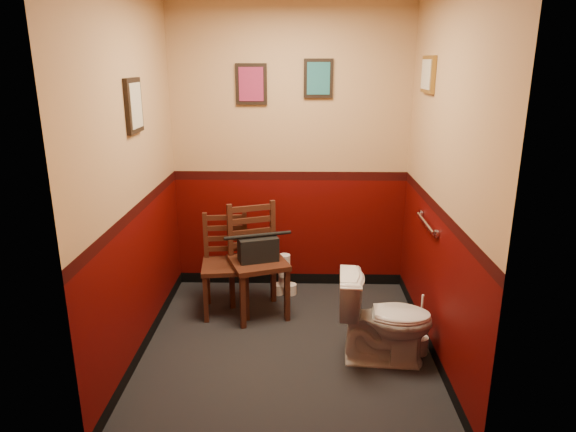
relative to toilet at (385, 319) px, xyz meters
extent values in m
cube|color=black|center=(-0.72, 0.16, -0.34)|extent=(2.20, 2.40, 0.00)
cube|color=#450503|center=(-0.72, 1.36, 1.01)|extent=(2.20, 0.00, 2.70)
cube|color=#450503|center=(-0.72, -1.04, 1.01)|extent=(2.20, 0.00, 2.70)
cube|color=#450503|center=(-1.82, 0.16, 1.01)|extent=(0.00, 2.40, 2.70)
cube|color=#450503|center=(0.38, 0.16, 1.01)|extent=(0.00, 2.40, 2.70)
cylinder|color=silver|center=(0.35, 0.41, 0.61)|extent=(0.03, 0.50, 0.03)
cylinder|color=silver|center=(0.37, 0.16, 0.61)|extent=(0.02, 0.06, 0.06)
cylinder|color=silver|center=(0.37, 0.66, 0.61)|extent=(0.02, 0.06, 0.06)
cube|color=black|center=(-1.07, 1.34, 1.61)|extent=(0.28, 0.03, 0.36)
cube|color=maroon|center=(-1.07, 1.33, 1.61)|extent=(0.22, 0.01, 0.30)
cube|color=black|center=(-0.47, 1.34, 1.66)|extent=(0.26, 0.03, 0.34)
cube|color=#22666F|center=(-0.47, 1.33, 1.66)|extent=(0.20, 0.01, 0.28)
cube|color=black|center=(-1.80, 0.26, 1.51)|extent=(0.03, 0.30, 0.38)
cube|color=beige|center=(-1.79, 0.26, 1.51)|extent=(0.01, 0.24, 0.31)
cube|color=olive|center=(0.36, 0.76, 1.71)|extent=(0.03, 0.34, 0.28)
cube|color=beige|center=(0.35, 0.76, 1.71)|extent=(0.01, 0.28, 0.22)
imported|color=white|center=(0.00, 0.00, 0.00)|extent=(0.72, 0.44, 0.68)
cylinder|color=silver|center=(0.29, 0.10, -0.27)|extent=(0.14, 0.14, 0.14)
cylinder|color=silver|center=(0.29, 0.10, -0.04)|extent=(0.02, 0.02, 0.39)
cube|color=#3E1D12|center=(-1.27, 0.75, 0.10)|extent=(0.45, 0.45, 0.04)
cube|color=#3E1D12|center=(-1.42, 0.55, -0.12)|extent=(0.04, 0.04, 0.44)
cube|color=#3E1D12|center=(-1.46, 0.90, -0.12)|extent=(0.04, 0.04, 0.44)
cube|color=#3E1D12|center=(-1.08, 0.60, -0.12)|extent=(0.04, 0.04, 0.44)
cube|color=#3E1D12|center=(-1.12, 0.94, -0.12)|extent=(0.04, 0.04, 0.44)
cube|color=#3E1D12|center=(-1.47, 0.91, 0.32)|extent=(0.04, 0.04, 0.44)
cube|color=#3E1D12|center=(-1.12, 0.95, 0.32)|extent=(0.04, 0.04, 0.44)
cube|color=#3E1D12|center=(-1.29, 0.93, 0.19)|extent=(0.33, 0.06, 0.04)
cube|color=#3E1D12|center=(-1.29, 0.93, 0.29)|extent=(0.33, 0.06, 0.04)
cube|color=#3E1D12|center=(-1.29, 0.93, 0.39)|extent=(0.33, 0.06, 0.04)
cube|color=#3E1D12|center=(-1.29, 0.93, 0.49)|extent=(0.33, 0.06, 0.04)
cube|color=#3E1D12|center=(-0.98, 0.71, 0.15)|extent=(0.58, 0.58, 0.04)
cube|color=#3E1D12|center=(-1.10, 0.46, -0.10)|extent=(0.06, 0.06, 0.49)
cube|color=#3E1D12|center=(-1.23, 0.82, -0.10)|extent=(0.06, 0.06, 0.49)
cube|color=#3E1D12|center=(-0.73, 0.60, -0.10)|extent=(0.06, 0.06, 0.49)
cube|color=#3E1D12|center=(-0.87, 0.96, -0.10)|extent=(0.06, 0.06, 0.49)
cube|color=#3E1D12|center=(-1.23, 0.83, 0.39)|extent=(0.05, 0.05, 0.49)
cube|color=#3E1D12|center=(-0.87, 0.97, 0.39)|extent=(0.05, 0.05, 0.49)
cube|color=#3E1D12|center=(-1.05, 0.90, 0.26)|extent=(0.35, 0.15, 0.05)
cube|color=#3E1D12|center=(-1.05, 0.90, 0.36)|extent=(0.35, 0.15, 0.05)
cube|color=#3E1D12|center=(-1.05, 0.90, 0.47)|extent=(0.35, 0.15, 0.05)
cube|color=#3E1D12|center=(-1.05, 0.90, 0.58)|extent=(0.35, 0.15, 0.05)
cube|color=black|center=(-0.98, 0.71, 0.27)|extent=(0.37, 0.26, 0.21)
cylinder|color=black|center=(-0.98, 0.71, 0.40)|extent=(0.28, 0.12, 0.03)
cylinder|color=silver|center=(-0.83, 1.12, -0.29)|extent=(0.11, 0.11, 0.10)
cylinder|color=silver|center=(-0.71, 1.12, -0.29)|extent=(0.11, 0.11, 0.10)
cylinder|color=silver|center=(-0.77, 1.11, -0.19)|extent=(0.11, 0.11, 0.10)
cylinder|color=silver|center=(-0.77, 1.09, -0.09)|extent=(0.11, 0.11, 0.10)
cylinder|color=silver|center=(-0.77, 1.12, 0.01)|extent=(0.11, 0.11, 0.10)
camera|label=1|loc=(-0.63, -3.38, 1.82)|focal=32.00mm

